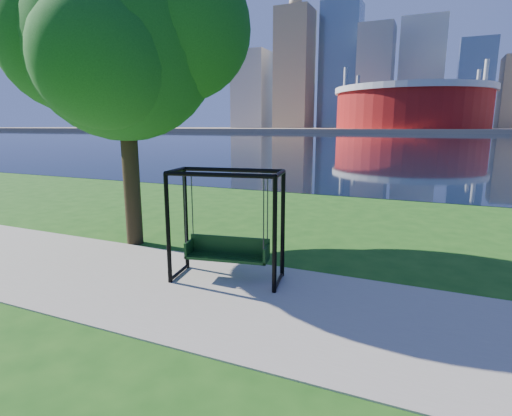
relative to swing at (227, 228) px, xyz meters
The scene contains 8 objects.
ground 1.36m from the swing, 28.11° to the right, with size 900.00×900.00×0.00m, color #1E5114.
path 1.54m from the swing, 53.68° to the right, with size 120.00×4.00×0.03m, color #9E937F.
river 101.69m from the swing, 89.66° to the left, with size 900.00×180.00×0.02m, color black.
far_bank 305.68m from the swing, 89.89° to the left, with size 900.00×228.00×2.00m, color #937F60.
stadium 235.23m from the swing, 92.29° to the left, with size 83.00×83.00×32.00m.
skyline 320.97m from the swing, 90.66° to the left, with size 392.00×66.00×96.50m.
swing is the anchor object (origin of this frame).
park_tree 5.99m from the swing, 159.10° to the left, with size 6.45×5.83×8.02m.
Camera 1 is at (3.32, -7.02, 3.32)m, focal length 28.00 mm.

